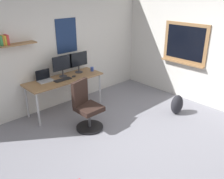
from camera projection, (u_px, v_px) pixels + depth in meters
The scene contains 12 objects.
ground_plane at pixel (138, 149), 4.10m from camera, with size 5.20×5.20×0.00m, color gray.
wall_back at pixel (54, 49), 5.24m from camera, with size 5.00×0.30×2.60m.
wall_right at pixel (216, 50), 5.17m from camera, with size 0.22×5.00×2.60m.
desk at pixel (64, 81), 5.20m from camera, with size 1.68×0.60×0.74m.
office_chair at pixel (86, 109), 4.60m from camera, with size 0.52×0.54×0.95m.
laptop at pixel (45, 78), 5.01m from camera, with size 0.31×0.21×0.23m.
monitor_primary at pixel (62, 65), 5.16m from camera, with size 0.46×0.17×0.46m.
monitor_secondary at pixel (79, 61), 5.43m from camera, with size 0.46×0.17×0.46m.
keyboard at pixel (63, 80), 5.07m from camera, with size 0.37×0.13×0.02m, color black.
computer_mouse at pixel (74, 76), 5.24m from camera, with size 0.10×0.06×0.03m, color #262628.
coffee_mug at pixel (92, 69), 5.61m from camera, with size 0.08×0.08×0.09m, color #334CA5.
backpack at pixel (177, 104), 5.20m from camera, with size 0.32×0.22×0.43m, color #232328.
Camera 1 is at (-2.65, -2.17, 2.52)m, focal length 39.03 mm.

